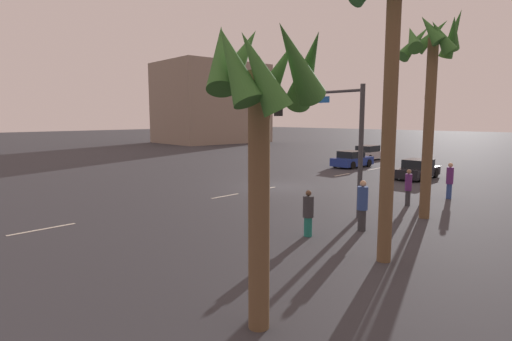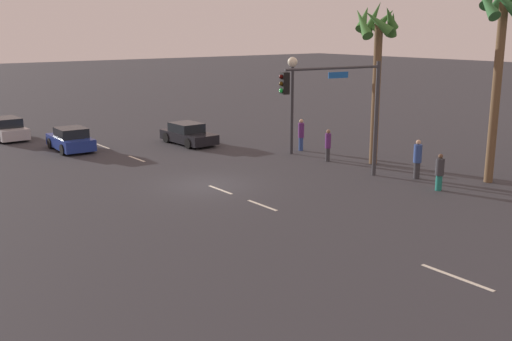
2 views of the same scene
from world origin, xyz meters
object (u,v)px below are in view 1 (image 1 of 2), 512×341
object	(u,v)px
pedestrian_1	(362,204)
building_0	(212,104)
pedestrian_3	(408,186)
streetlamp	(429,123)
pedestrian_0	(308,212)
palm_tree_2	(432,62)
palm_tree_1	(393,13)
car_2	(417,170)
traffic_signal	(325,126)
palm_tree_0	(264,97)
car_0	(369,153)
pedestrian_2	(450,180)
car_1	(352,160)

from	to	relation	value
pedestrian_1	building_0	xyz separation A→B (m)	(-30.74, -45.93, 5.40)
pedestrian_1	pedestrian_3	world-z (taller)	pedestrian_1
streetlamp	pedestrian_0	xyz separation A→B (m)	(10.17, -0.03, -3.06)
pedestrian_0	palm_tree_2	xyz separation A→B (m)	(-5.68, 1.82, 5.56)
pedestrian_3	palm_tree_1	xyz separation A→B (m)	(7.93, 2.84, 6.13)
car_2	traffic_signal	world-z (taller)	traffic_signal
palm_tree_0	palm_tree_2	size ratio (longest dim) A/B	0.72
palm_tree_1	palm_tree_2	distance (m)	6.34
traffic_signal	palm_tree_1	world-z (taller)	palm_tree_1
streetlamp	palm_tree_0	distance (m)	16.34
palm_tree_2	pedestrian_3	bearing A→B (deg)	-139.44
pedestrian_0	palm_tree_1	distance (m)	6.96
pedestrian_1	palm_tree_2	bearing A→B (deg)	167.30
palm_tree_0	car_0	bearing A→B (deg)	-154.19
palm_tree_2	traffic_signal	bearing A→B (deg)	-66.84
streetlamp	pedestrian_1	bearing A→B (deg)	6.73
pedestrian_0	palm_tree_2	distance (m)	8.15
pedestrian_2	streetlamp	bearing A→B (deg)	-69.87
building_0	traffic_signal	bearing A→B (deg)	60.69
palm_tree_0	car_2	bearing A→B (deg)	-163.94
car_1	palm_tree_0	world-z (taller)	palm_tree_0
car_2	pedestrian_1	distance (m)	15.03
car_2	pedestrian_2	distance (m)	7.26
pedestrian_3	palm_tree_0	world-z (taller)	palm_tree_0
pedestrian_2	palm_tree_2	bearing A→B (deg)	8.28
traffic_signal	building_0	size ratio (longest dim) A/B	0.34
palm_tree_0	car_1	bearing A→B (deg)	-152.18
car_0	pedestrian_1	world-z (taller)	pedestrian_1
car_0	pedestrian_2	size ratio (longest dim) A/B	2.44
traffic_signal	palm_tree_2	xyz separation A→B (m)	(-1.69, 3.95, 2.59)
car_0	streetlamp	xyz separation A→B (m)	(15.08, 11.75, 3.27)
car_1	pedestrian_0	distance (m)	21.26
pedestrian_0	palm_tree_0	world-z (taller)	palm_tree_0
pedestrian_2	palm_tree_0	bearing A→B (deg)	7.62
pedestrian_0	building_0	xyz separation A→B (m)	(-32.74, -44.94, 5.54)
palm_tree_0	palm_tree_2	bearing A→B (deg)	-172.65
palm_tree_2	pedestrian_2	bearing A→B (deg)	-171.72
traffic_signal	palm_tree_0	size ratio (longest dim) A/B	0.91
car_2	streetlamp	distance (m)	7.77
car_2	building_0	world-z (taller)	building_0
car_1	pedestrian_3	size ratio (longest dim) A/B	2.26
car_2	pedestrian_0	distance (m)	16.75
car_0	pedestrian_2	distance (m)	19.51
palm_tree_2	building_0	xyz separation A→B (m)	(-27.06, -46.76, -0.02)
car_1	traffic_signal	world-z (taller)	traffic_signal
streetlamp	palm_tree_2	bearing A→B (deg)	21.77
pedestrian_3	car_0	bearing A→B (deg)	-145.95
palm_tree_0	traffic_signal	bearing A→B (deg)	-151.04
car_2	traffic_signal	xyz separation A→B (m)	(12.47, 0.98, 3.24)
car_1	pedestrian_0	world-z (taller)	pedestrian_0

